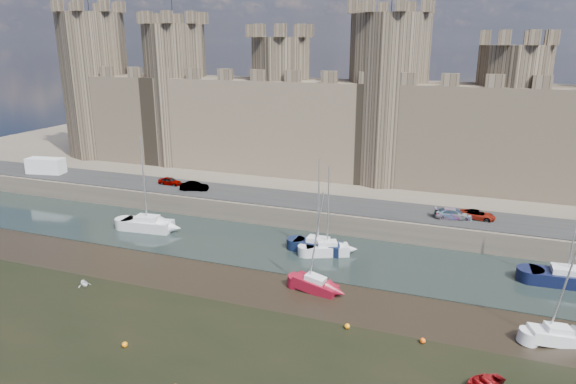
# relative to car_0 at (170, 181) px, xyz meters

# --- Properties ---
(water_channel) EXTENTS (160.00, 12.00, 0.08)m
(water_channel) POSITION_rel_car_0_xyz_m (25.46, -10.46, -3.03)
(water_channel) COLOR black
(water_channel) RESTS_ON ground
(quay) EXTENTS (160.00, 60.00, 2.50)m
(quay) POSITION_rel_car_0_xyz_m (25.46, 25.54, -1.82)
(quay) COLOR #4C443A
(quay) RESTS_ON ground
(road) EXTENTS (160.00, 7.00, 0.10)m
(road) POSITION_rel_car_0_xyz_m (25.46, -0.46, -0.52)
(road) COLOR black
(road) RESTS_ON quay
(castle) EXTENTS (108.50, 11.00, 29.00)m
(castle) POSITION_rel_car_0_xyz_m (24.82, 13.54, 8.60)
(castle) COLOR #42382B
(castle) RESTS_ON quay
(car_0) EXTENTS (3.43, 1.52, 1.15)m
(car_0) POSITION_rel_car_0_xyz_m (0.00, 0.00, 0.00)
(car_0) COLOR gray
(car_0) RESTS_ON quay
(car_1) EXTENTS (3.99, 2.27, 1.24)m
(car_1) POSITION_rel_car_0_xyz_m (4.66, -1.27, 0.05)
(car_1) COLOR gray
(car_1) RESTS_ON quay
(car_2) EXTENTS (4.47, 2.41, 1.23)m
(car_2) POSITION_rel_car_0_xyz_m (38.16, -1.10, 0.04)
(car_2) COLOR gray
(car_2) RESTS_ON quay
(car_3) EXTENTS (4.08, 2.15, 1.09)m
(car_3) POSITION_rel_car_0_xyz_m (40.72, -0.34, -0.03)
(car_3) COLOR gray
(car_3) RESTS_ON quay
(van) EXTENTS (5.87, 3.20, 2.43)m
(van) POSITION_rel_car_0_xyz_m (-21.29, -0.96, 0.64)
(van) COLOR silver
(van) RESTS_ON quay
(sailboat_0) EXTENTS (6.28, 2.95, 11.36)m
(sailboat_0) POSITION_rel_car_0_xyz_m (3.67, -10.83, -2.21)
(sailboat_0) COLOR beige
(sailboat_0) RESTS_ON ground
(sailboat_1) EXTENTS (5.23, 2.17, 10.36)m
(sailboat_1) POSITION_rel_car_0_xyz_m (24.86, -10.03, -2.26)
(sailboat_1) COLOR black
(sailboat_1) RESTS_ON ground
(sailboat_2) EXTENTS (4.85, 3.46, 9.78)m
(sailboat_2) POSITION_rel_car_0_xyz_m (26.04, -10.50, -2.28)
(sailboat_2) COLOR silver
(sailboat_2) RESTS_ON ground
(sailboat_3) EXTENTS (6.45, 2.80, 11.10)m
(sailboat_3) POSITION_rel_car_0_xyz_m (48.96, -9.49, -2.23)
(sailboat_3) COLOR black
(sailboat_3) RESTS_ON ground
(sailboat_4) EXTENTS (4.28, 2.20, 9.56)m
(sailboat_4) POSITION_rel_car_0_xyz_m (27.30, -18.74, -2.36)
(sailboat_4) COLOR maroon
(sailboat_4) RESTS_ON ground
(sailboat_5) EXTENTS (4.50, 2.90, 9.05)m
(sailboat_5) POSITION_rel_car_0_xyz_m (46.93, -20.38, -2.40)
(sailboat_5) COLOR silver
(sailboat_5) RESTS_ON ground
(dinghy_3) EXTENTS (1.71, 1.65, 0.69)m
(dinghy_3) POSITION_rel_car_0_xyz_m (6.81, -25.31, -2.73)
(dinghy_3) COLOR white
(dinghy_3) RESTS_ON ground
(dinghy_4) EXTENTS (3.59, 3.53, 0.61)m
(dinghy_4) POSITION_rel_car_0_xyz_m (41.78, -27.73, -2.77)
(dinghy_4) COLOR maroon
(dinghy_4) RESTS_ON ground
(buoy_0) EXTENTS (0.45, 0.45, 0.45)m
(buoy_0) POSITION_rel_car_0_xyz_m (16.63, -32.24, -2.85)
(buoy_0) COLOR orange
(buoy_0) RESTS_ON ground
(buoy_1) EXTENTS (0.45, 0.45, 0.45)m
(buoy_1) POSITION_rel_car_0_xyz_m (31.59, -23.96, -2.85)
(buoy_1) COLOR orange
(buoy_1) RESTS_ON ground
(buoy_3) EXTENTS (0.43, 0.43, 0.43)m
(buoy_3) POSITION_rel_car_0_xyz_m (37.44, -23.97, -2.86)
(buoy_3) COLOR #FF550B
(buoy_3) RESTS_ON ground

